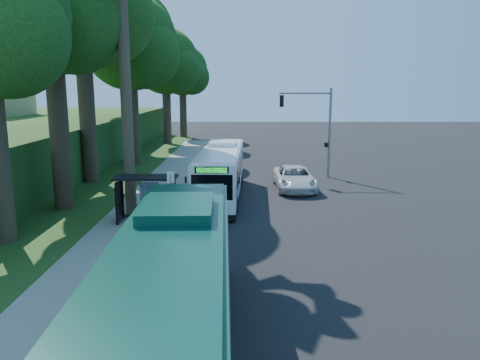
{
  "coord_description": "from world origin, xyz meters",
  "views": [
    {
      "loc": [
        -1.95,
        -26.66,
        7.1
      ],
      "look_at": [
        -2.16,
        1.0,
        1.56
      ],
      "focal_mm": 35.0,
      "sensor_mm": 36.0,
      "label": 1
    }
  ],
  "objects_px": {
    "bus_shelter": "(142,190)",
    "pickup": "(295,178)",
    "teal_bus": "(171,303)",
    "white_bus": "(221,172)"
  },
  "relations": [
    {
      "from": "bus_shelter",
      "to": "pickup",
      "type": "relative_size",
      "value": 0.55
    },
    {
      "from": "pickup",
      "to": "white_bus",
      "type": "bearing_deg",
      "value": -155.58
    },
    {
      "from": "bus_shelter",
      "to": "white_bus",
      "type": "height_order",
      "value": "white_bus"
    },
    {
      "from": "pickup",
      "to": "bus_shelter",
      "type": "bearing_deg",
      "value": -138.23
    },
    {
      "from": "teal_bus",
      "to": "pickup",
      "type": "xyz_separation_m",
      "value": [
        5.35,
        21.61,
        -1.11
      ]
    },
    {
      "from": "teal_bus",
      "to": "pickup",
      "type": "distance_m",
      "value": 22.29
    },
    {
      "from": "white_bus",
      "to": "pickup",
      "type": "height_order",
      "value": "white_bus"
    },
    {
      "from": "pickup",
      "to": "teal_bus",
      "type": "bearing_deg",
      "value": -105.45
    },
    {
      "from": "bus_shelter",
      "to": "pickup",
      "type": "height_order",
      "value": "bus_shelter"
    },
    {
      "from": "white_bus",
      "to": "teal_bus",
      "type": "bearing_deg",
      "value": -89.1
    }
  ]
}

